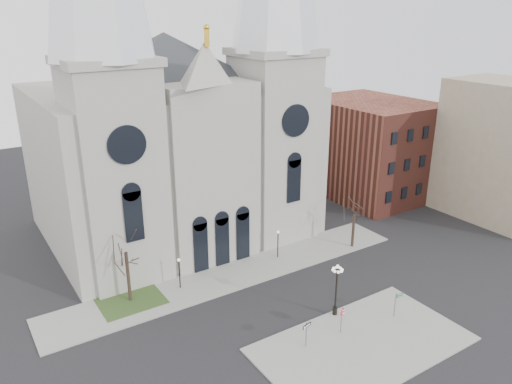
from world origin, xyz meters
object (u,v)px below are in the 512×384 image
one_way_sign (306,330)px  street_name_sign (396,303)px  stop_sign (342,314)px  globe_lamp (337,284)px

one_way_sign → street_name_sign: street_name_sign is taller
stop_sign → street_name_sign: bearing=-7.8°
street_name_sign → one_way_sign: bearing=-175.5°
stop_sign → one_way_sign: stop_sign is taller
globe_lamp → street_name_sign: (4.43, -3.16, -1.83)m
one_way_sign → globe_lamp: bearing=10.8°
stop_sign → globe_lamp: 3.08m
globe_lamp → street_name_sign: size_ratio=2.19×
one_way_sign → street_name_sign: 9.60m
stop_sign → one_way_sign: 3.71m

